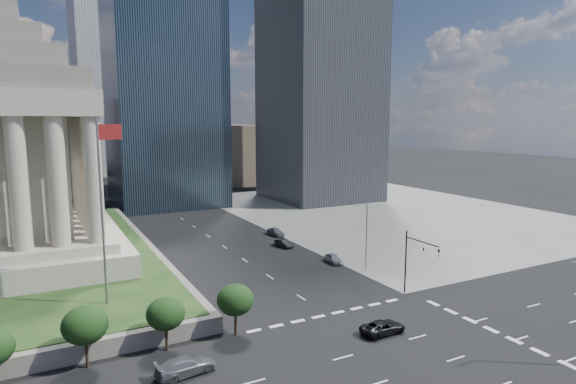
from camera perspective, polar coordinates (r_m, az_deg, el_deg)
ground at (r=134.06m, az=-15.39°, el=-1.09°), size 500.00×500.00×0.00m
sidewalk_ne at (r=117.87m, az=11.64°, el=-2.24°), size 68.00×90.00×0.03m
flagpole at (r=54.35m, az=-21.08°, el=-1.06°), size 2.52×0.24×20.00m
midrise_glass at (r=128.15m, az=-14.54°, el=11.98°), size 26.00×26.00×60.00m
highrise_ne at (r=136.95m, az=3.84°, el=20.44°), size 26.00×28.00×100.00m
building_filler_ne at (r=170.60m, az=-7.16°, el=4.52°), size 20.00×30.00×20.00m
building_filler_nw at (r=159.55m, az=-28.58°, el=4.73°), size 24.00×30.00×28.00m
traffic_signal_ne at (r=61.18m, az=14.93°, el=-7.30°), size 0.30×5.74×8.00m
street_lamp_north at (r=69.99m, az=9.17°, el=-4.78°), size 2.13×0.22×10.00m
pickup_truck at (r=51.92m, az=11.19°, el=-15.45°), size 4.90×2.34×1.35m
suv_grey at (r=44.69m, az=-11.98°, el=-19.48°), size 5.58×2.88×1.55m
parked_sedan_near at (r=74.51m, az=5.43°, el=-7.85°), size 2.21×4.23×1.37m
parked_sedan_mid at (r=83.20m, az=-0.52°, el=-6.09°), size 4.12×1.90×1.31m
parked_sedan_far at (r=91.27m, az=-1.44°, el=-4.72°), size 4.53×2.02×1.51m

